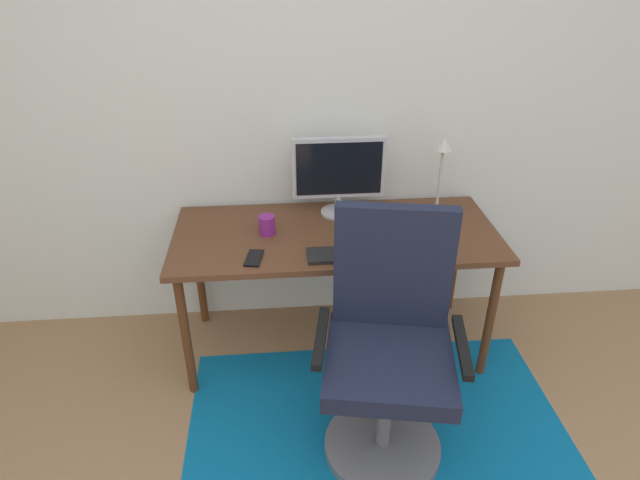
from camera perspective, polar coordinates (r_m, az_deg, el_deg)
wall_back at (r=2.82m, az=-1.93°, el=15.35°), size 6.00×0.10×2.60m
area_rug at (r=2.64m, az=6.14°, el=-19.51°), size 1.74×1.16×0.01m
desk at (r=2.69m, az=1.66°, el=-0.33°), size 1.60×0.69×0.72m
monitor at (r=2.74m, az=1.99°, el=7.30°), size 0.47×0.18×0.41m
keyboard at (r=2.46m, az=3.66°, el=-1.49°), size 0.43×0.13×0.02m
computer_mouse at (r=2.50m, az=11.33°, el=-1.26°), size 0.06×0.10×0.03m
coffee_cup at (r=2.63m, az=-5.64°, el=1.59°), size 0.08×0.08×0.10m
cell_phone at (r=2.45m, az=-7.00°, el=-1.91°), size 0.09×0.15×0.01m
desk_lamp at (r=2.80m, az=12.75°, el=7.82°), size 0.11×0.11×0.41m
office_chair at (r=2.28m, az=7.25°, el=-12.27°), size 0.64×0.59×1.10m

